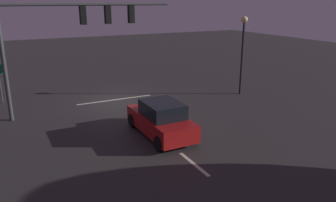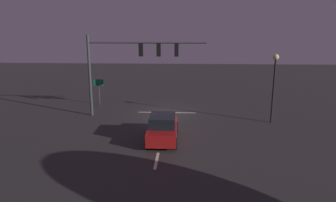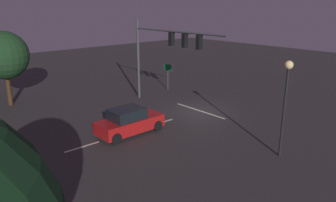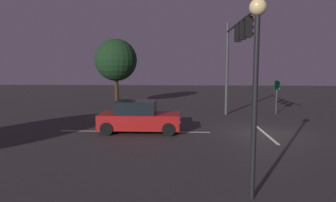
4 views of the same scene
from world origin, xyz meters
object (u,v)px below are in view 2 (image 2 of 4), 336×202
Objects in this scene: traffic_signal_assembly at (132,58)px; street_lamp_left_kerb at (274,76)px; car_approaching at (163,128)px; route_sign at (99,86)px.

traffic_signal_assembly reaches higher than street_lamp_left_kerb.
traffic_signal_assembly is 7.42m from car_approaching.
car_approaching is at bearing 125.91° from route_sign.
route_sign is (6.71, -9.27, 1.01)m from car_approaching.
route_sign is (3.87, -3.72, -3.02)m from traffic_signal_assembly.
traffic_signal_assembly is 11.09m from street_lamp_left_kerb.
traffic_signal_assembly is at bearing -6.72° from street_lamp_left_kerb.
street_lamp_left_kerb is at bearing 161.33° from route_sign.
street_lamp_left_kerb is (-10.95, 1.29, -1.16)m from traffic_signal_assembly.
street_lamp_left_kerb is (-8.11, -4.26, 2.86)m from car_approaching.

